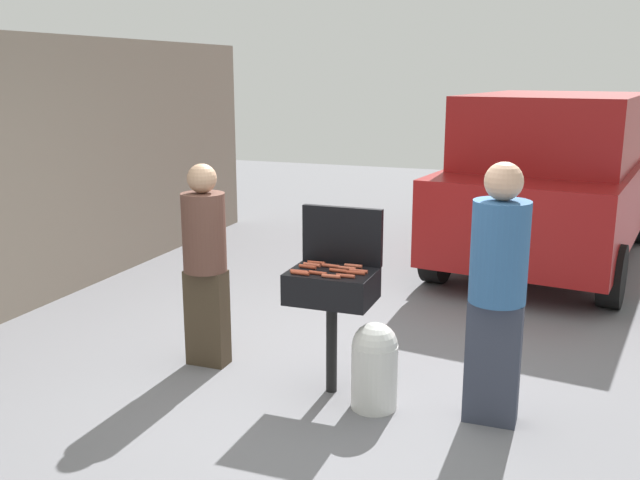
# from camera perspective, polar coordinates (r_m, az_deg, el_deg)

# --- Properties ---
(ground_plane) EXTENTS (24.00, 24.00, 0.00)m
(ground_plane) POSITION_cam_1_polar(r_m,az_deg,el_deg) (5.40, 0.01, -11.51)
(ground_plane) COLOR slate
(house_wall_side) EXTENTS (0.24, 8.00, 2.63)m
(house_wall_side) POSITION_cam_1_polar(r_m,az_deg,el_deg) (7.59, -21.57, 5.22)
(house_wall_side) COLOR gray
(house_wall_side) RESTS_ON ground
(bbq_grill) EXTENTS (0.60, 0.44, 0.91)m
(bbq_grill) POSITION_cam_1_polar(r_m,az_deg,el_deg) (5.02, 0.96, -4.08)
(bbq_grill) COLOR black
(bbq_grill) RESTS_ON ground
(grill_lid_open) EXTENTS (0.60, 0.05, 0.42)m
(grill_lid_open) POSITION_cam_1_polar(r_m,az_deg,el_deg) (5.13, 1.79, 0.37)
(grill_lid_open) COLOR black
(grill_lid_open) RESTS_ON bbq_grill
(hot_dog_0) EXTENTS (0.13, 0.03, 0.03)m
(hot_dog_0) POSITION_cam_1_polar(r_m,az_deg,el_deg) (5.07, 2.70, -2.09)
(hot_dog_0) COLOR #C6593D
(hot_dog_0) RESTS_ON bbq_grill
(hot_dog_1) EXTENTS (0.13, 0.03, 0.03)m
(hot_dog_1) POSITION_cam_1_polar(r_m,az_deg,el_deg) (4.94, 3.11, -2.51)
(hot_dog_1) COLOR #B74C33
(hot_dog_1) RESTS_ON bbq_grill
(hot_dog_2) EXTENTS (0.13, 0.03, 0.03)m
(hot_dog_2) POSITION_cam_1_polar(r_m,az_deg,el_deg) (4.95, 1.50, -2.48)
(hot_dog_2) COLOR #AD4228
(hot_dog_2) RESTS_ON bbq_grill
(hot_dog_3) EXTENTS (0.13, 0.03, 0.03)m
(hot_dog_3) POSITION_cam_1_polar(r_m,az_deg,el_deg) (5.15, -0.30, -1.85)
(hot_dog_3) COLOR #AD4228
(hot_dog_3) RESTS_ON bbq_grill
(hot_dog_4) EXTENTS (0.13, 0.03, 0.03)m
(hot_dog_4) POSITION_cam_1_polar(r_m,az_deg,el_deg) (4.93, -1.68, -2.56)
(hot_dog_4) COLOR #B74C33
(hot_dog_4) RESTS_ON bbq_grill
(hot_dog_5) EXTENTS (0.13, 0.03, 0.03)m
(hot_dog_5) POSITION_cam_1_polar(r_m,az_deg,el_deg) (4.89, -0.17, -2.67)
(hot_dog_5) COLOR #AD4228
(hot_dog_5) RESTS_ON bbq_grill
(hot_dog_6) EXTENTS (0.13, 0.04, 0.03)m
(hot_dog_6) POSITION_cam_1_polar(r_m,az_deg,el_deg) (5.05, -1.00, -2.16)
(hot_dog_6) COLOR #AD4228
(hot_dog_6) RESTS_ON bbq_grill
(hot_dog_7) EXTENTS (0.13, 0.03, 0.03)m
(hot_dog_7) POSITION_cam_1_polar(r_m,az_deg,el_deg) (4.82, 0.90, -2.93)
(hot_dog_7) COLOR #C6593D
(hot_dog_7) RESTS_ON bbq_grill
(hot_dog_8) EXTENTS (0.13, 0.04, 0.03)m
(hot_dog_8) POSITION_cam_1_polar(r_m,az_deg,el_deg) (4.90, 2.89, -2.65)
(hot_dog_8) COLOR #AD4228
(hot_dog_8) RESTS_ON bbq_grill
(hot_dog_9) EXTENTS (0.13, 0.03, 0.03)m
(hot_dog_9) POSITION_cam_1_polar(r_m,az_deg,el_deg) (4.83, 2.06, -2.90)
(hot_dog_9) COLOR #B74C33
(hot_dog_9) RESTS_ON bbq_grill
(hot_dog_10) EXTENTS (0.13, 0.03, 0.03)m
(hot_dog_10) POSITION_cam_1_polar(r_m,az_deg,el_deg) (5.09, -0.66, -2.01)
(hot_dog_10) COLOR #C6593D
(hot_dog_10) RESTS_ON bbq_grill
(hot_dog_11) EXTENTS (0.13, 0.03, 0.03)m
(hot_dog_11) POSITION_cam_1_polar(r_m,az_deg,el_deg) (4.89, -1.60, -2.67)
(hot_dog_11) COLOR #AD4228
(hot_dog_11) RESTS_ON bbq_grill
(hot_dog_12) EXTENTS (0.13, 0.04, 0.03)m
(hot_dog_12) POSITION_cam_1_polar(r_m,az_deg,el_deg) (5.01, 2.20, -2.29)
(hot_dog_12) COLOR #C6593D
(hot_dog_12) RESTS_ON bbq_grill
(hot_dog_13) EXTENTS (0.13, 0.03, 0.03)m
(hot_dog_13) POSITION_cam_1_polar(r_m,az_deg,el_deg) (5.07, 0.85, -2.09)
(hot_dog_13) COLOR #B74C33
(hot_dog_13) RESTS_ON bbq_grill
(propane_tank) EXTENTS (0.32, 0.32, 0.62)m
(propane_tank) POSITION_cam_1_polar(r_m,az_deg,el_deg) (4.95, 4.41, -9.91)
(propane_tank) COLOR silver
(propane_tank) RESTS_ON ground
(person_left) EXTENTS (0.34, 0.34, 1.60)m
(person_left) POSITION_cam_1_polar(r_m,az_deg,el_deg) (5.55, -9.23, -1.45)
(person_left) COLOR #3F3323
(person_left) RESTS_ON ground
(person_right) EXTENTS (0.36, 0.36, 1.74)m
(person_right) POSITION_cam_1_polar(r_m,az_deg,el_deg) (4.68, 14.08, -3.57)
(person_right) COLOR #333847
(person_right) RESTS_ON ground
(parked_minivan) EXTENTS (2.54, 4.63, 2.02)m
(parked_minivan) POSITION_cam_1_polar(r_m,az_deg,el_deg) (8.95, 18.22, 4.73)
(parked_minivan) COLOR maroon
(parked_minivan) RESTS_ON ground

